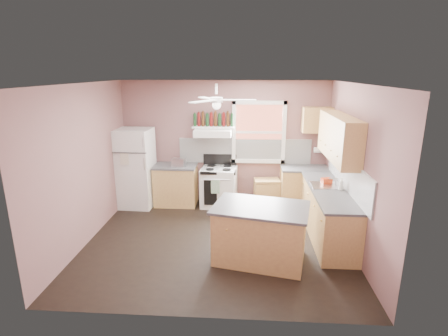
# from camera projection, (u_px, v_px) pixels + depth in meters

# --- Properties ---
(floor) EXTENTS (4.50, 4.50, 0.00)m
(floor) POSITION_uv_depth(u_px,v_px,m) (217.00, 241.00, 6.16)
(floor) COLOR black
(floor) RESTS_ON ground
(ceiling) EXTENTS (4.50, 4.50, 0.00)m
(ceiling) POSITION_uv_depth(u_px,v_px,m) (216.00, 84.00, 5.43)
(ceiling) COLOR white
(ceiling) RESTS_ON ground
(wall_back) EXTENTS (4.50, 0.05, 2.70)m
(wall_back) POSITION_uv_depth(u_px,v_px,m) (225.00, 143.00, 7.74)
(wall_back) COLOR #785250
(wall_back) RESTS_ON ground
(wall_right) EXTENTS (0.05, 4.00, 2.70)m
(wall_right) POSITION_uv_depth(u_px,v_px,m) (356.00, 169.00, 5.66)
(wall_right) COLOR #785250
(wall_right) RESTS_ON ground
(wall_left) EXTENTS (0.05, 4.00, 2.70)m
(wall_left) POSITION_uv_depth(u_px,v_px,m) (84.00, 165.00, 5.94)
(wall_left) COLOR #785250
(wall_left) RESTS_ON ground
(backsplash_back) EXTENTS (2.90, 0.03, 0.55)m
(backsplash_back) POSITION_uv_depth(u_px,v_px,m) (245.00, 151.00, 7.73)
(backsplash_back) COLOR white
(backsplash_back) RESTS_ON wall_back
(backsplash_right) EXTENTS (0.03, 2.60, 0.55)m
(backsplash_right) POSITION_uv_depth(u_px,v_px,m) (348.00, 174.00, 6.00)
(backsplash_right) COLOR white
(backsplash_right) RESTS_ON wall_right
(window_view) EXTENTS (1.00, 0.02, 1.20)m
(window_view) POSITION_uv_depth(u_px,v_px,m) (259.00, 132.00, 7.59)
(window_view) COLOR brown
(window_view) RESTS_ON wall_back
(window_frame) EXTENTS (1.16, 0.07, 1.36)m
(window_frame) POSITION_uv_depth(u_px,v_px,m) (259.00, 132.00, 7.56)
(window_frame) COLOR white
(window_frame) RESTS_ON wall_back
(refrigerator) EXTENTS (0.76, 0.74, 1.71)m
(refrigerator) POSITION_uv_depth(u_px,v_px,m) (136.00, 168.00, 7.56)
(refrigerator) COLOR white
(refrigerator) RESTS_ON floor
(base_cabinet_left) EXTENTS (0.90, 0.60, 0.86)m
(base_cabinet_left) POSITION_uv_depth(u_px,v_px,m) (176.00, 186.00, 7.75)
(base_cabinet_left) COLOR #A87A46
(base_cabinet_left) RESTS_ON floor
(counter_left) EXTENTS (0.92, 0.62, 0.04)m
(counter_left) POSITION_uv_depth(u_px,v_px,m) (175.00, 166.00, 7.63)
(counter_left) COLOR #424244
(counter_left) RESTS_ON base_cabinet_left
(toaster) EXTENTS (0.31, 0.21, 0.18)m
(toaster) POSITION_uv_depth(u_px,v_px,m) (179.00, 163.00, 7.49)
(toaster) COLOR silver
(toaster) RESTS_ON counter_left
(stove) EXTENTS (0.80, 0.71, 0.86)m
(stove) POSITION_uv_depth(u_px,v_px,m) (219.00, 187.00, 7.66)
(stove) COLOR white
(stove) RESTS_ON floor
(range_hood) EXTENTS (0.78, 0.50, 0.14)m
(range_hood) POSITION_uv_depth(u_px,v_px,m) (213.00, 133.00, 7.42)
(range_hood) COLOR white
(range_hood) RESTS_ON wall_back
(bottle_shelf) EXTENTS (0.90, 0.26, 0.03)m
(bottle_shelf) POSITION_uv_depth(u_px,v_px,m) (213.00, 127.00, 7.51)
(bottle_shelf) COLOR white
(bottle_shelf) RESTS_ON range_hood
(cart) EXTENTS (0.58, 0.41, 0.54)m
(cart) POSITION_uv_depth(u_px,v_px,m) (267.00, 194.00, 7.71)
(cart) COLOR #A87A46
(cart) RESTS_ON floor
(base_cabinet_corner) EXTENTS (1.00, 0.60, 0.86)m
(base_cabinet_corner) POSITION_uv_depth(u_px,v_px,m) (304.00, 188.00, 7.57)
(base_cabinet_corner) COLOR #A87A46
(base_cabinet_corner) RESTS_ON floor
(base_cabinet_right) EXTENTS (0.60, 2.20, 0.86)m
(base_cabinet_right) POSITION_uv_depth(u_px,v_px,m) (328.00, 214.00, 6.21)
(base_cabinet_right) COLOR #A87A46
(base_cabinet_right) RESTS_ON floor
(counter_corner) EXTENTS (1.02, 0.62, 0.04)m
(counter_corner) POSITION_uv_depth(u_px,v_px,m) (305.00, 168.00, 7.45)
(counter_corner) COLOR #424244
(counter_corner) RESTS_ON base_cabinet_corner
(counter_right) EXTENTS (0.62, 2.22, 0.04)m
(counter_right) POSITION_uv_depth(u_px,v_px,m) (329.00, 190.00, 6.09)
(counter_right) COLOR #424244
(counter_right) RESTS_ON base_cabinet_right
(sink) EXTENTS (0.55, 0.45, 0.03)m
(sink) POSITION_uv_depth(u_px,v_px,m) (327.00, 186.00, 6.28)
(sink) COLOR silver
(sink) RESTS_ON counter_right
(faucet) EXTENTS (0.03, 0.03, 0.14)m
(faucet) POSITION_uv_depth(u_px,v_px,m) (336.00, 182.00, 6.25)
(faucet) COLOR silver
(faucet) RESTS_ON sink
(upper_cabinet_right) EXTENTS (0.33, 1.80, 0.76)m
(upper_cabinet_right) POSITION_uv_depth(u_px,v_px,m) (339.00, 137.00, 6.03)
(upper_cabinet_right) COLOR #A87A46
(upper_cabinet_right) RESTS_ON wall_right
(upper_cabinet_corner) EXTENTS (0.60, 0.33, 0.52)m
(upper_cabinet_corner) POSITION_uv_depth(u_px,v_px,m) (317.00, 120.00, 7.29)
(upper_cabinet_corner) COLOR #A87A46
(upper_cabinet_corner) RESTS_ON wall_back
(paper_towel) EXTENTS (0.26, 0.12, 0.12)m
(paper_towel) POSITION_uv_depth(u_px,v_px,m) (320.00, 150.00, 7.48)
(paper_towel) COLOR white
(paper_towel) RESTS_ON wall_back
(island) EXTENTS (1.50, 1.12, 0.86)m
(island) POSITION_uv_depth(u_px,v_px,m) (260.00, 234.00, 5.44)
(island) COLOR #A87A46
(island) RESTS_ON floor
(island_top) EXTENTS (1.60, 1.22, 0.04)m
(island_top) POSITION_uv_depth(u_px,v_px,m) (261.00, 208.00, 5.32)
(island_top) COLOR #424244
(island_top) RESTS_ON island
(ceiling_fan_hub) EXTENTS (0.20, 0.20, 0.08)m
(ceiling_fan_hub) POSITION_uv_depth(u_px,v_px,m) (216.00, 100.00, 5.50)
(ceiling_fan_hub) COLOR white
(ceiling_fan_hub) RESTS_ON ceiling
(soap_bottle) EXTENTS (0.12, 0.12, 0.22)m
(soap_bottle) POSITION_uv_depth(u_px,v_px,m) (341.00, 184.00, 6.01)
(soap_bottle) COLOR silver
(soap_bottle) RESTS_ON counter_right
(red_caddy) EXTENTS (0.21, 0.16, 0.10)m
(red_caddy) POSITION_uv_depth(u_px,v_px,m) (327.00, 181.00, 6.38)
(red_caddy) COLOR #B22E0F
(red_caddy) RESTS_ON counter_right
(wine_bottles) EXTENTS (0.86, 0.06, 0.31)m
(wine_bottles) POSITION_uv_depth(u_px,v_px,m) (213.00, 120.00, 7.47)
(wine_bottles) COLOR #143819
(wine_bottles) RESTS_ON bottle_shelf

